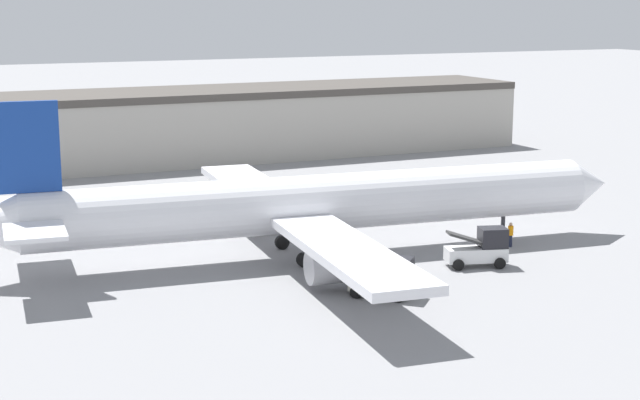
% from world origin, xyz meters
% --- Properties ---
extents(ground_plane, '(400.00, 400.00, 0.00)m').
position_xyz_m(ground_plane, '(0.00, 0.00, 0.00)').
color(ground_plane, gray).
extents(terminal_building, '(61.89, 11.36, 6.96)m').
position_xyz_m(terminal_building, '(7.71, 39.27, 3.49)').
color(terminal_building, '#ADA89E').
rests_on(terminal_building, ground_plane).
extents(airplane, '(42.34, 35.39, 10.17)m').
position_xyz_m(airplane, '(-0.93, 0.09, 3.27)').
color(airplane, white).
rests_on(airplane, ground_plane).
extents(ground_crew_worker, '(0.35, 0.35, 1.60)m').
position_xyz_m(ground_crew_worker, '(12.04, -3.15, 0.86)').
color(ground_crew_worker, '#1E2338').
rests_on(ground_crew_worker, ground_plane).
extents(baggage_tug, '(3.56, 3.50, 2.15)m').
position_xyz_m(baggage_tug, '(-0.33, -9.25, 0.99)').
color(baggage_tug, beige).
rests_on(baggage_tug, ground_plane).
extents(belt_loader_truck, '(3.85, 2.55, 2.33)m').
position_xyz_m(belt_loader_truck, '(7.64, -6.28, 1.08)').
color(belt_loader_truck, silver).
rests_on(belt_loader_truck, ground_plane).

